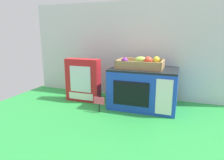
{
  "coord_description": "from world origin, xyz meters",
  "views": [
    {
      "loc": [
        0.39,
        -1.27,
        0.49
      ],
      "look_at": [
        -0.07,
        0.01,
        0.17
      ],
      "focal_mm": 32.22,
      "sensor_mm": 36.0,
      "label": 1
    }
  ],
  "objects": [
    {
      "name": "price_sign",
      "position": [
        -0.09,
        -0.18,
        0.07
      ],
      "size": [
        0.07,
        0.01,
        0.1
      ],
      "color": "black",
      "rests_on": "ground"
    },
    {
      "name": "ground_plane",
      "position": [
        0.0,
        0.0,
        0.0
      ],
      "size": [
        1.7,
        1.7,
        0.0
      ],
      "primitive_type": "plane",
      "color": "green",
      "rests_on": "ground"
    },
    {
      "name": "food_groups_crate",
      "position": [
        0.13,
        0.02,
        0.29
      ],
      "size": [
        0.29,
        0.21,
        0.08
      ],
      "color": "#A37F51",
      "rests_on": "toy_microwave"
    },
    {
      "name": "cookie_set_box",
      "position": [
        -0.29,
        -0.0,
        0.15
      ],
      "size": [
        0.25,
        0.08,
        0.31
      ],
      "color": "red",
      "rests_on": "ground"
    },
    {
      "name": "display_back_panel",
      "position": [
        0.0,
        0.23,
        0.36
      ],
      "size": [
        1.61,
        0.03,
        0.72
      ],
      "primitive_type": "cube",
      "color": "silver",
      "rests_on": "ground"
    },
    {
      "name": "toy_microwave",
      "position": [
        0.15,
        0.02,
        0.13
      ],
      "size": [
        0.43,
        0.28,
        0.26
      ],
      "color": "blue",
      "rests_on": "ground"
    }
  ]
}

